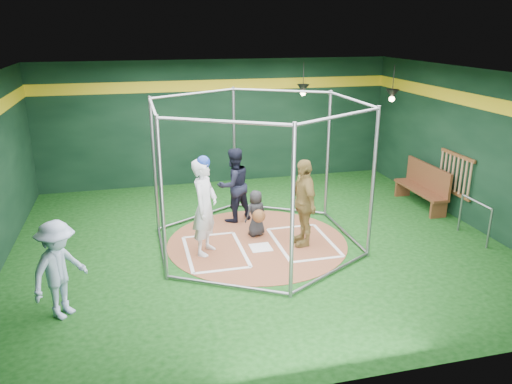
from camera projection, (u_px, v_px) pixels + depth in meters
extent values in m
cube|color=#0C360C|center=(257.00, 243.00, 10.60)|extent=(10.00, 9.00, 0.02)
cube|color=black|center=(257.00, 74.00, 9.48)|extent=(10.00, 9.00, 0.02)
cube|color=black|center=(218.00, 123.00, 14.17)|extent=(10.00, 0.10, 3.50)
cube|color=black|center=(351.00, 260.00, 5.90)|extent=(10.00, 0.10, 3.50)
cube|color=black|center=(473.00, 149.00, 11.19)|extent=(0.10, 9.00, 3.50)
cube|color=gold|center=(218.00, 85.00, 13.81)|extent=(10.00, 0.01, 0.30)
cube|color=gold|center=(478.00, 102.00, 10.85)|extent=(0.01, 9.00, 0.30)
cylinder|color=brown|center=(257.00, 242.00, 10.59)|extent=(3.80, 3.80, 0.01)
cube|color=white|center=(261.00, 247.00, 10.32)|extent=(0.43, 0.43, 0.01)
cube|color=white|center=(208.00, 235.00, 10.92)|extent=(1.10, 0.07, 0.01)
cube|color=white|center=(223.00, 270.00, 9.36)|extent=(1.10, 0.07, 0.01)
cube|color=white|center=(188.00, 254.00, 10.01)|extent=(0.07, 1.70, 0.01)
cube|color=white|center=(241.00, 249.00, 10.27)|extent=(0.07, 1.70, 0.01)
cube|color=white|center=(291.00, 227.00, 11.36)|extent=(1.10, 0.07, 0.01)
cube|color=white|center=(318.00, 259.00, 9.80)|extent=(1.10, 0.07, 0.01)
cube|color=white|center=(279.00, 245.00, 10.45)|extent=(0.07, 1.70, 0.01)
cube|color=white|center=(328.00, 239.00, 10.71)|extent=(0.07, 1.70, 0.01)
cylinder|color=gray|center=(328.00, 155.00, 11.64)|extent=(0.07, 0.07, 3.00)
cylinder|color=gray|center=(234.00, 149.00, 12.23)|extent=(0.07, 0.07, 3.00)
cylinder|color=gray|center=(154.00, 166.00, 10.72)|extent=(0.07, 0.07, 3.00)
cylinder|color=gray|center=(162.00, 201.00, 8.60)|extent=(0.07, 0.07, 3.00)
cylinder|color=gray|center=(292.00, 215.00, 8.00)|extent=(0.07, 0.07, 3.00)
cylinder|color=gray|center=(373.00, 184.00, 9.52)|extent=(0.07, 0.07, 3.00)
cylinder|color=gray|center=(281.00, 91.00, 11.47)|extent=(2.02, 1.20, 0.06)
cylinder|color=gray|center=(279.00, 209.00, 12.40)|extent=(2.02, 1.20, 0.06)
cylinder|color=gray|center=(194.00, 94.00, 11.01)|extent=(2.02, 1.20, 0.06)
cylinder|color=gray|center=(199.00, 216.00, 11.94)|extent=(2.02, 1.20, 0.06)
cylinder|color=gray|center=(153.00, 107.00, 9.20)|extent=(0.06, 2.30, 0.06)
cylinder|color=gray|center=(162.00, 250.00, 10.12)|extent=(0.06, 2.30, 0.06)
cylinder|color=gray|center=(223.00, 121.00, 7.84)|extent=(2.02, 1.20, 0.06)
cylinder|color=gray|center=(226.00, 285.00, 8.77)|extent=(2.02, 1.20, 0.06)
cylinder|color=gray|center=(341.00, 116.00, 8.30)|extent=(2.02, 1.20, 0.06)
cylinder|color=gray|center=(332.00, 272.00, 9.23)|extent=(2.02, 1.20, 0.06)
cylinder|color=gray|center=(352.00, 100.00, 10.12)|extent=(0.06, 2.30, 0.06)
cylinder|color=gray|center=(344.00, 231.00, 11.04)|extent=(0.06, 2.30, 0.06)
cube|color=brown|center=(458.00, 155.00, 11.63)|extent=(0.05, 1.25, 0.08)
cube|color=brown|center=(453.00, 192.00, 11.91)|extent=(0.05, 1.25, 0.08)
cylinder|color=tan|center=(470.00, 181.00, 11.26)|extent=(0.06, 0.06, 0.85)
cylinder|color=tan|center=(465.00, 179.00, 11.40)|extent=(0.06, 0.06, 0.85)
cylinder|color=tan|center=(461.00, 177.00, 11.55)|extent=(0.06, 0.06, 0.85)
cylinder|color=tan|center=(457.00, 175.00, 11.69)|extent=(0.06, 0.06, 0.85)
cylinder|color=tan|center=(453.00, 173.00, 11.84)|extent=(0.06, 0.06, 0.85)
cylinder|color=tan|center=(449.00, 171.00, 11.98)|extent=(0.06, 0.06, 0.85)
cylinder|color=tan|center=(445.00, 169.00, 12.13)|extent=(0.06, 0.06, 0.85)
cylinder|color=tan|center=(441.00, 168.00, 12.27)|extent=(0.06, 0.06, 0.85)
cone|color=black|center=(303.00, 88.00, 13.54)|extent=(0.34, 0.34, 0.22)
sphere|color=#FFD899|center=(303.00, 93.00, 13.58)|extent=(0.14, 0.14, 0.14)
cylinder|color=black|center=(303.00, 75.00, 13.42)|extent=(0.02, 0.02, 0.70)
cone|color=black|center=(392.00, 94.00, 12.48)|extent=(0.34, 0.34, 0.22)
sphere|color=#FFD899|center=(392.00, 99.00, 12.52)|extent=(0.14, 0.14, 0.14)
cylinder|color=black|center=(393.00, 80.00, 12.37)|extent=(0.02, 0.02, 0.70)
imported|color=silver|center=(205.00, 207.00, 9.81)|extent=(0.76, 0.85, 1.95)
sphere|color=navy|center=(203.00, 162.00, 9.52)|extent=(0.26, 0.26, 0.26)
imported|color=#AF924B|center=(303.00, 202.00, 10.24)|extent=(0.49, 1.09, 1.83)
imported|color=black|center=(256.00, 213.00, 10.79)|extent=(0.58, 0.48, 1.02)
sphere|color=brown|center=(259.00, 216.00, 10.55)|extent=(0.28, 0.28, 0.28)
imported|color=black|center=(234.00, 185.00, 11.51)|extent=(1.03, 0.93, 1.74)
imported|color=#ACBFE4|center=(59.00, 270.00, 7.70)|extent=(1.12, 1.18, 1.61)
cube|color=brown|center=(420.00, 190.00, 12.58)|extent=(0.44, 1.87, 0.06)
cube|color=brown|center=(428.00, 176.00, 12.51)|extent=(0.06, 1.87, 0.62)
cube|color=brown|center=(438.00, 210.00, 11.89)|extent=(0.42, 0.08, 0.42)
cube|color=brown|center=(403.00, 188.00, 13.42)|extent=(0.42, 0.08, 0.42)
cylinder|color=gray|center=(490.00, 229.00, 10.20)|extent=(0.05, 0.05, 0.86)
cylinder|color=gray|center=(460.00, 212.00, 11.08)|extent=(0.05, 0.05, 0.86)
cylinder|color=gray|center=(477.00, 202.00, 10.51)|extent=(0.05, 0.96, 0.05)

